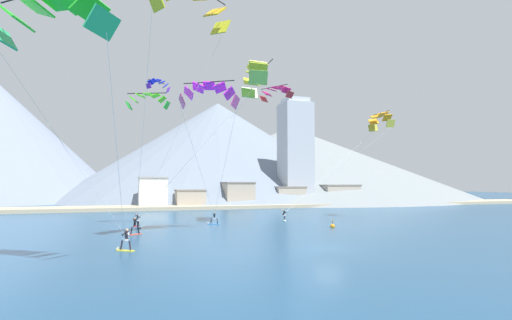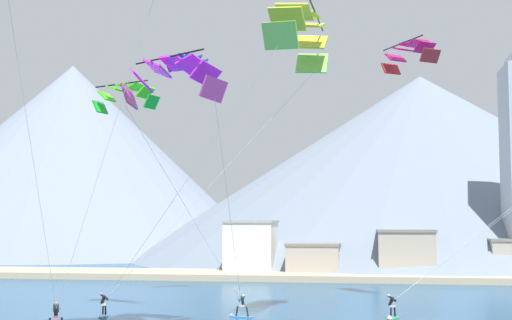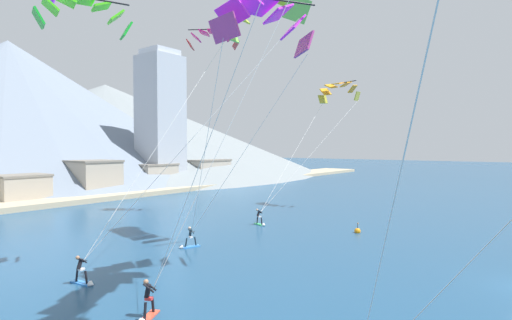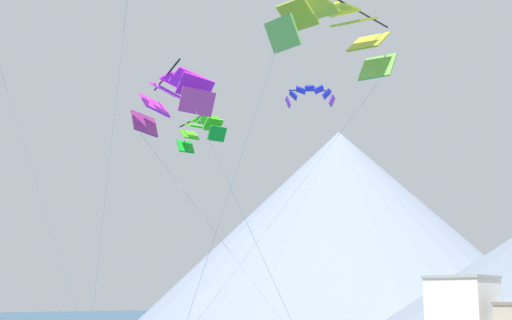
# 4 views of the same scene
# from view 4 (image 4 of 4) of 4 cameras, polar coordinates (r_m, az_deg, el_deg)

# --- Properties ---
(parafoil_kite_near_trail) EXTENTS (6.51, 10.78, 14.95)m
(parafoil_kite_near_trail) POSITION_cam_4_polar(r_m,az_deg,el_deg) (39.11, -6.52, 5.03)
(parafoil_kite_near_trail) COLOR #B03989
(parafoil_kite_mid_center) EXTENTS (15.35, 9.00, 18.92)m
(parafoil_kite_mid_center) POSITION_cam_4_polar(r_m,az_deg,el_deg) (40.42, 6.30, 10.34)
(parafoil_kite_mid_center) COLOR #78C94D
(parafoil_kite_distant_high_outer) EXTENTS (3.79, 3.06, 1.72)m
(parafoil_kite_distant_high_outer) POSITION_cam_4_polar(r_m,az_deg,el_deg) (57.70, 4.34, 5.28)
(parafoil_kite_distant_high_outer) COLOR purple
(parafoil_kite_distant_low_drift) EXTENTS (5.44, 3.02, 1.97)m
(parafoil_kite_distant_low_drift) POSITION_cam_4_polar(r_m,az_deg,el_deg) (49.37, -4.44, 2.48)
(parafoil_kite_distant_low_drift) COLOR green
(shore_building_quay_west) EXTENTS (6.04, 7.04, 6.64)m
(shore_building_quay_west) POSITION_cam_4_polar(r_m,az_deg,el_deg) (78.80, 16.28, -11.28)
(shore_building_quay_west) COLOR silver
(shore_building_quay_west) RESTS_ON ground
(mountain_peak_west_ridge) EXTENTS (82.45, 82.45, 39.16)m
(mountain_peak_west_ridge) POSITION_cam_4_polar(r_m,az_deg,el_deg) (148.84, 6.80, -5.10)
(mountain_peak_west_ridge) COLOR gray
(mountain_peak_west_ridge) RESTS_ON ground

